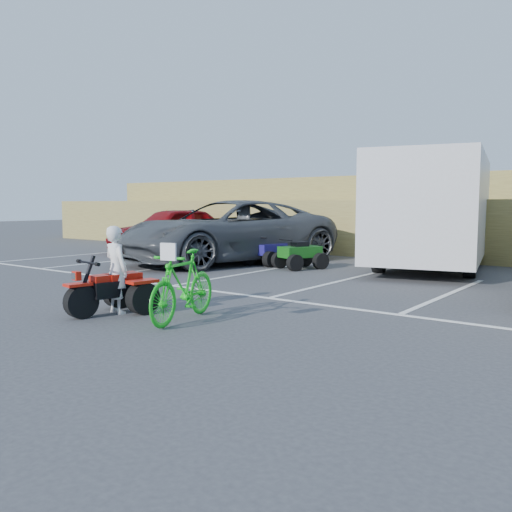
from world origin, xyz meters
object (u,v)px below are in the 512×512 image
Objects in this scene: green_dirt_bike at (183,286)px; red_car at (172,229)px; quad_atv_green at (300,269)px; grey_pickup at (228,231)px; red_trike_atv at (109,314)px; rider at (116,270)px; quad_atv_blue at (269,265)px; cargo_trailer at (433,208)px.

green_dirt_bike is 12.96m from red_car.
grey_pickup is at bearing -158.28° from quad_atv_green.
red_trike_atv is at bearing -48.49° from grey_pickup.
red_trike_atv is at bearing 90.00° from rider.
green_dirt_bike is 0.26× the size of grey_pickup.
grey_pickup is 5.27× the size of quad_atv_blue.
cargo_trailer reaches higher than red_trike_atv.
red_car reaches higher than quad_atv_green.
rider is 1.39m from green_dirt_bike.
green_dirt_bike is at bearing -160.91° from rider.
green_dirt_bike is 8.11m from quad_atv_blue.
grey_pickup is (-3.61, 7.29, 0.24)m from rider.
quad_atv_green is (-2.98, -2.40, -1.73)m from cargo_trailer.
quad_atv_blue is at bearing -168.77° from quad_atv_green.
green_dirt_bike reaches higher than quad_atv_green.
red_trike_atv is at bearing -114.24° from cargo_trailer.
quad_atv_blue is (5.87, -1.64, -0.87)m from red_car.
quad_atv_green is at bearing 14.96° from grey_pickup.
cargo_trailer is 4.20m from quad_atv_green.
quad_atv_blue is (-3.53, 7.28, -0.57)m from green_dirt_bike.
rider reaches higher than red_trike_atv.
cargo_trailer is at bearing 31.34° from quad_atv_blue.
grey_pickup reaches higher than red_trike_atv.
rider is at bearing -38.30° from red_car.
red_trike_atv is at bearing -69.73° from quad_atv_blue.
green_dirt_bike is at bearing -106.50° from cargo_trailer.
grey_pickup reaches higher than rider.
green_dirt_bike is 1.39× the size of quad_atv_blue.
cargo_trailer is (10.12, 0.50, 0.86)m from red_car.
red_trike_atv is 0.97× the size of rider.
cargo_trailer is at bearing 87.49° from red_trike_atv.
green_dirt_bike is at bearing -39.11° from grey_pickup.
rider is 8.14m from grey_pickup.
green_dirt_bike is at bearing -59.54° from quad_atv_blue.
rider is at bearing -69.26° from quad_atv_blue.
cargo_trailer is (0.72, 9.42, 1.16)m from green_dirt_bike.
grey_pickup reaches higher than quad_atv_blue.
quad_atv_green is (2.71, -0.04, -0.99)m from grey_pickup.
red_car reaches higher than rider.
grey_pickup is 0.98× the size of cargo_trailer.
red_trike_atv is at bearing -60.71° from quad_atv_green.
green_dirt_bike is 1.41× the size of quad_atv_green.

